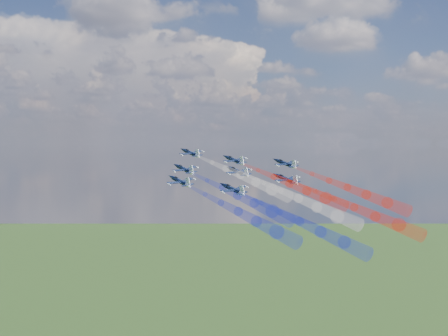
# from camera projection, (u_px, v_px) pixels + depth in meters

# --- Properties ---
(jet_lead) EXTENTS (14.69, 15.08, 7.01)m
(jet_lead) POSITION_uv_depth(u_px,v_px,m) (191.00, 153.00, 194.03)
(jet_lead) COLOR black
(trail_lead) EXTENTS (30.86, 34.74, 14.77)m
(trail_lead) POSITION_uv_depth(u_px,v_px,m) (240.00, 175.00, 174.52)
(trail_lead) COLOR white
(jet_inner_left) EXTENTS (14.69, 15.08, 7.01)m
(jet_inner_left) POSITION_uv_depth(u_px,v_px,m) (184.00, 169.00, 179.69)
(jet_inner_left) COLOR black
(trail_inner_left) EXTENTS (30.86, 34.74, 14.77)m
(trail_inner_left) POSITION_uv_depth(u_px,v_px,m) (237.00, 195.00, 160.18)
(trail_inner_left) COLOR #1625C3
(jet_inner_right) EXTENTS (14.69, 15.08, 7.01)m
(jet_inner_right) POSITION_uv_depth(u_px,v_px,m) (234.00, 160.00, 190.28)
(jet_inner_right) COLOR black
(trail_inner_right) EXTENTS (30.86, 34.74, 14.77)m
(trail_inner_right) POSITION_uv_depth(u_px,v_px,m) (290.00, 183.00, 170.76)
(trail_inner_right) COLOR red
(jet_outer_left) EXTENTS (14.69, 15.08, 7.01)m
(jet_outer_left) POSITION_uv_depth(u_px,v_px,m) (180.00, 181.00, 165.04)
(jet_outer_left) COLOR black
(trail_outer_left) EXTENTS (30.86, 34.74, 14.77)m
(trail_outer_left) POSITION_uv_depth(u_px,v_px,m) (238.00, 212.00, 145.53)
(trail_outer_left) COLOR #1625C3
(jet_center_third) EXTENTS (14.69, 15.08, 7.01)m
(jet_center_third) POSITION_uv_depth(u_px,v_px,m) (238.00, 171.00, 176.90)
(jet_center_third) COLOR black
(trail_center_third) EXTENTS (30.86, 34.74, 14.77)m
(trail_center_third) POSITION_uv_depth(u_px,v_px,m) (298.00, 198.00, 157.39)
(trail_center_third) COLOR white
(jet_outer_right) EXTENTS (14.69, 15.08, 7.01)m
(jet_outer_right) POSITION_uv_depth(u_px,v_px,m) (285.00, 163.00, 188.74)
(jet_outer_right) COLOR black
(trail_outer_right) EXTENTS (30.86, 34.74, 14.77)m
(trail_outer_right) POSITION_uv_depth(u_px,v_px,m) (347.00, 187.00, 169.22)
(trail_outer_right) COLOR red
(jet_rear_left) EXTENTS (14.69, 15.08, 7.01)m
(jet_rear_left) POSITION_uv_depth(u_px,v_px,m) (233.00, 189.00, 161.41)
(jet_rear_left) COLOR black
(trail_rear_left) EXTENTS (30.86, 34.74, 14.77)m
(trail_rear_left) POSITION_uv_depth(u_px,v_px,m) (299.00, 221.00, 141.90)
(trail_rear_left) COLOR #1625C3
(jet_rear_right) EXTENTS (14.69, 15.08, 7.01)m
(jet_rear_right) POSITION_uv_depth(u_px,v_px,m) (286.00, 179.00, 173.89)
(jet_rear_right) COLOR black
(trail_rear_right) EXTENTS (30.86, 34.74, 14.77)m
(trail_rear_right) POSITION_uv_depth(u_px,v_px,m) (354.00, 207.00, 154.38)
(trail_rear_right) COLOR red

